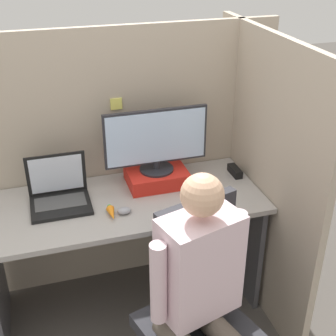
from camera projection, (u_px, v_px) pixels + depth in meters
cubicle_panel_back at (112, 163)px, 2.80m from camera, size 2.01×0.05×1.61m
cubicle_panel_right at (261, 176)px, 2.66m from camera, size 0.04×1.25×1.61m
desk at (126, 228)px, 2.62m from camera, size 1.51×0.63×0.75m
paper_box at (157, 176)px, 2.69m from camera, size 0.34×0.26×0.09m
monitor at (156, 140)px, 2.58m from camera, size 0.58×0.19×0.36m
laptop at (59, 195)px, 2.49m from camera, size 0.31×0.26×0.27m
mouse at (124, 211)px, 2.42m from camera, size 0.07×0.05×0.04m
stapler at (235, 171)px, 2.79m from camera, size 0.05×0.13×0.04m
carrot_toy at (112, 214)px, 2.39m from camera, size 0.04×0.13×0.04m
office_chair at (196, 303)px, 2.21m from camera, size 0.58×0.62×0.96m
person at (200, 290)px, 1.97m from camera, size 0.46×0.47×1.24m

